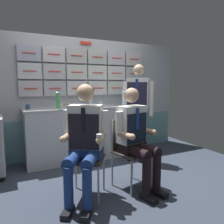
% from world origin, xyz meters
% --- Properties ---
extents(ground, '(4.80, 4.80, 0.04)m').
position_xyz_m(ground, '(0.00, 0.00, -0.02)').
color(ground, '#313847').
extents(galley_bulkhead, '(4.20, 0.14, 2.15)m').
position_xyz_m(galley_bulkhead, '(0.02, 1.37, 1.11)').
color(galley_bulkhead, '#A9AFB7').
rests_on(galley_bulkhead, ground).
extents(galley_counter, '(1.98, 0.53, 0.93)m').
position_xyz_m(galley_counter, '(-0.06, 1.09, 0.47)').
color(galley_counter, silver).
rests_on(galley_counter, ground).
extents(folding_chair_left, '(0.55, 0.55, 0.87)m').
position_xyz_m(folding_chair_left, '(-0.39, -0.10, 0.54)').
color(folding_chair_left, '#A8AAAF').
rests_on(folding_chair_left, ground).
extents(crew_member_left, '(0.63, 0.71, 1.33)m').
position_xyz_m(crew_member_left, '(-0.48, -0.24, 0.74)').
color(crew_member_left, black).
rests_on(crew_member_left, ground).
extents(folding_chair_right, '(0.48, 0.48, 0.87)m').
position_xyz_m(folding_chair_right, '(0.14, -0.12, 0.54)').
color(folding_chair_right, '#A8AAAF').
rests_on(folding_chair_right, ground).
extents(crew_member_right, '(0.51, 0.65, 1.28)m').
position_xyz_m(crew_member_right, '(0.18, -0.28, 0.71)').
color(crew_member_right, black).
rests_on(crew_member_right, ground).
extents(crew_member_standing, '(0.41, 0.41, 1.65)m').
position_xyz_m(crew_member_standing, '(0.78, 0.62, 0.98)').
color(crew_member_standing, black).
rests_on(crew_member_standing, ground).
extents(water_bottle_blue_cap, '(0.06, 0.06, 0.29)m').
position_xyz_m(water_bottle_blue_cap, '(0.74, 1.06, 1.07)').
color(water_bottle_blue_cap, '#ABDCDF').
rests_on(water_bottle_blue_cap, galley_counter).
extents(water_bottle_clear, '(0.08, 0.08, 0.29)m').
position_xyz_m(water_bottle_clear, '(0.13, 1.23, 1.07)').
color(water_bottle_clear, silver).
rests_on(water_bottle_clear, galley_counter).
extents(sparkling_bottle_green, '(0.08, 0.08, 0.31)m').
position_xyz_m(sparkling_bottle_green, '(0.69, 0.95, 1.08)').
color(sparkling_bottle_green, '#ACD1E7').
rests_on(sparkling_bottle_green, galley_counter).
extents(water_bottle_short, '(0.06, 0.06, 0.30)m').
position_xyz_m(water_bottle_short, '(-0.52, 0.93, 1.07)').
color(water_bottle_short, '#50A05B').
rests_on(water_bottle_short, galley_counter).
extents(paper_cup_tan, '(0.07, 0.07, 0.09)m').
position_xyz_m(paper_cup_tan, '(0.29, 1.13, 0.98)').
color(paper_cup_tan, silver).
rests_on(paper_cup_tan, galley_counter).
extents(coffee_cup_spare, '(0.07, 0.07, 0.07)m').
position_xyz_m(coffee_cup_spare, '(-0.30, 1.07, 0.97)').
color(coffee_cup_spare, tan).
rests_on(coffee_cup_spare, galley_counter).
extents(espresso_cup_small, '(0.07, 0.07, 0.07)m').
position_xyz_m(espresso_cup_small, '(-0.95, 1.13, 0.97)').
color(espresso_cup_small, navy).
rests_on(espresso_cup_small, galley_counter).
extents(coffee_cup_white, '(0.07, 0.07, 0.06)m').
position_xyz_m(coffee_cup_white, '(-0.41, 1.16, 0.96)').
color(coffee_cup_white, silver).
rests_on(coffee_cup_white, galley_counter).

